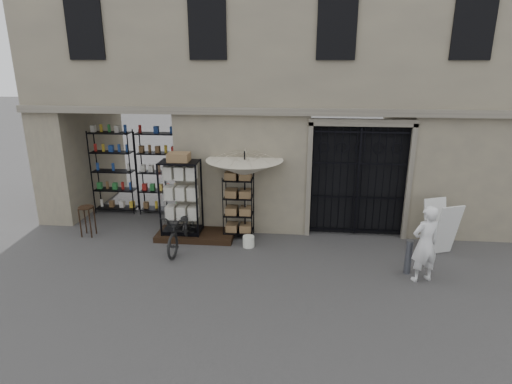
# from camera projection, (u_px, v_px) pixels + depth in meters

# --- Properties ---
(ground) EXTENTS (80.00, 80.00, 0.00)m
(ground) POSITION_uv_depth(u_px,v_px,m) (286.00, 270.00, 9.52)
(ground) COLOR black
(ground) RESTS_ON ground
(main_building) EXTENTS (14.00, 4.00, 9.00)m
(main_building) POSITION_uv_depth(u_px,v_px,m) (293.00, 58.00, 11.95)
(main_building) COLOR gray
(main_building) RESTS_ON ground
(shop_recess) EXTENTS (3.00, 1.70, 3.00)m
(shop_recess) POSITION_uv_depth(u_px,v_px,m) (131.00, 168.00, 12.12)
(shop_recess) COLOR black
(shop_recess) RESTS_ON ground
(shop_shelving) EXTENTS (2.70, 0.50, 2.50)m
(shop_shelving) POSITION_uv_depth(u_px,v_px,m) (136.00, 172.00, 12.68)
(shop_shelving) COLOR black
(shop_shelving) RESTS_ON ground
(iron_gate) EXTENTS (2.50, 0.21, 3.00)m
(iron_gate) POSITION_uv_depth(u_px,v_px,m) (357.00, 179.00, 11.07)
(iron_gate) COLOR black
(iron_gate) RESTS_ON ground
(step_platform) EXTENTS (2.00, 0.90, 0.15)m
(step_platform) POSITION_uv_depth(u_px,v_px,m) (196.00, 235.00, 11.18)
(step_platform) COLOR black
(step_platform) RESTS_ON ground
(display_cabinet) EXTENTS (1.05, 0.78, 2.06)m
(display_cabinet) POSITION_uv_depth(u_px,v_px,m) (181.00, 201.00, 10.91)
(display_cabinet) COLOR black
(display_cabinet) RESTS_ON step_platform
(wire_rack) EXTENTS (0.88, 0.78, 1.67)m
(wire_rack) POSITION_uv_depth(u_px,v_px,m) (239.00, 207.00, 11.03)
(wire_rack) COLOR black
(wire_rack) RESTS_ON ground
(market_umbrella) EXTENTS (2.00, 2.03, 2.75)m
(market_umbrella) POSITION_uv_depth(u_px,v_px,m) (245.00, 163.00, 10.67)
(market_umbrella) COLOR black
(market_umbrella) RESTS_ON ground
(white_bucket) EXTENTS (0.37, 0.37, 0.28)m
(white_bucket) POSITION_uv_depth(u_px,v_px,m) (249.00, 241.00, 10.63)
(white_bucket) COLOR silver
(white_bucket) RESTS_ON ground
(bicycle) EXTENTS (0.71, 1.01, 1.83)m
(bicycle) POSITION_uv_depth(u_px,v_px,m) (183.00, 248.00, 10.60)
(bicycle) COLOR black
(bicycle) RESTS_ON ground
(wooden_stool) EXTENTS (0.49, 0.49, 0.81)m
(wooden_stool) POSITION_uv_depth(u_px,v_px,m) (87.00, 220.00, 11.21)
(wooden_stool) COLOR black
(wooden_stool) RESTS_ON ground
(steel_bollard) EXTENTS (0.18, 0.18, 0.77)m
(steel_bollard) POSITION_uv_depth(u_px,v_px,m) (408.00, 257.00, 9.25)
(steel_bollard) COLOR slate
(steel_bollard) RESTS_ON ground
(shopkeeper) EXTENTS (1.14, 1.78, 0.40)m
(shopkeeper) POSITION_uv_depth(u_px,v_px,m) (420.00, 280.00, 9.08)
(shopkeeper) COLOR silver
(shopkeeper) RESTS_ON ground
(easel_sign) EXTENTS (0.81, 0.86, 1.27)m
(easel_sign) POSITION_uv_depth(u_px,v_px,m) (441.00, 227.00, 10.16)
(easel_sign) COLOR silver
(easel_sign) RESTS_ON ground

